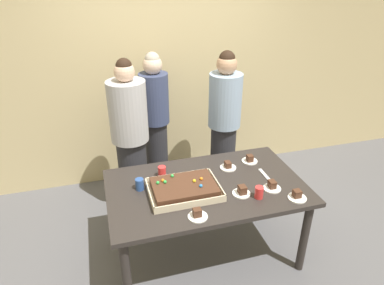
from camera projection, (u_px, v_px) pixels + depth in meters
The scene contains 17 objects.
ground_plane at pixel (205, 252), 3.28m from camera, with size 12.00×12.00×0.00m, color #5B5B60.
interior_back_panel at pixel (164, 57), 3.96m from camera, with size 8.00×0.12×3.00m, color #CCB784.
party_table at pixel (206, 194), 2.97m from camera, with size 1.67×0.99×0.76m.
sheet_cake at pixel (184, 188), 2.82m from camera, with size 0.58×0.43×0.11m.
plated_slice_near_left at pixel (250, 160), 3.28m from camera, with size 0.15×0.15×0.07m.
plated_slice_near_right at pixel (228, 166), 3.17m from camera, with size 0.15×0.15×0.06m.
plated_slice_far_left at pixel (297, 196), 2.76m from camera, with size 0.15×0.15×0.07m.
plated_slice_far_right at pixel (272, 186), 2.88m from camera, with size 0.15×0.15×0.07m.
plated_slice_center_front at pixel (197, 215), 2.55m from camera, with size 0.15×0.15×0.07m.
plated_slice_center_back at pixel (242, 191), 2.81m from camera, with size 0.15×0.15×0.08m.
drink_cup_nearest at pixel (162, 172), 3.03m from camera, with size 0.07×0.07×0.10m, color red.
drink_cup_middle at pixel (259, 192), 2.75m from camera, with size 0.07×0.07×0.10m, color red.
drink_cup_far_end at pixel (140, 184), 2.86m from camera, with size 0.07×0.07×0.10m, color #2D5199.
cake_server_utensil at pixel (265, 175), 3.07m from camera, with size 0.03×0.20×0.01m, color silver.
person_serving_front at pixel (224, 124), 3.80m from camera, with size 0.35×0.35×1.68m.
person_green_shirt_behind at pixel (130, 139), 3.50m from camera, with size 0.38×0.38×1.68m.
person_striped_tie_right at pixel (155, 121), 3.90m from camera, with size 0.32×0.32×1.64m.
Camera 1 is at (-0.79, -2.31, 2.42)m, focal length 32.17 mm.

